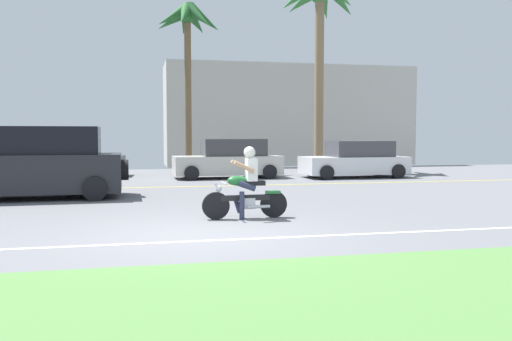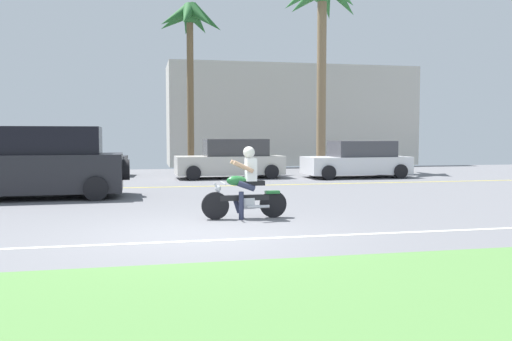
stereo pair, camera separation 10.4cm
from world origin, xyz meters
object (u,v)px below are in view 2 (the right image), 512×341
palm_tree_2 (322,8)px  suv_nearby (34,164)px  parked_car_3 (358,160)px  parked_car_2 (231,160)px  parked_car_1 (71,160)px  palm_tree_1 (190,28)px  motorcyclist (245,188)px

palm_tree_2 → suv_nearby: bearing=-142.4°
palm_tree_2 → parked_car_3: bearing=-84.9°
parked_car_2 → parked_car_3: 5.10m
parked_car_1 → palm_tree_1: 7.76m
suv_nearby → parked_car_1: size_ratio=1.12×
motorcyclist → palm_tree_2: bearing=65.0°
parked_car_2 → palm_tree_2: size_ratio=0.47×
palm_tree_1 → parked_car_2: bearing=-68.5°
parked_car_1 → suv_nearby: bearing=-89.6°
suv_nearby → parked_car_3: bearing=23.2°
parked_car_3 → palm_tree_1: size_ratio=0.56×
suv_nearby → parked_car_1: (-0.05, 7.80, -0.25)m
parked_car_2 → palm_tree_1: palm_tree_1 is taller
motorcyclist → parked_car_3: (6.41, 9.44, 0.07)m
palm_tree_2 → motorcyclist: bearing=-115.0°
parked_car_1 → palm_tree_1: bearing=12.6°
motorcyclist → parked_car_3: bearing=55.8°
parked_car_3 → parked_car_2: bearing=171.4°
parked_car_3 → palm_tree_2: size_ratio=0.46×
palm_tree_1 → palm_tree_2: palm_tree_2 is taller
motorcyclist → palm_tree_2: 15.99m
motorcyclist → palm_tree_2: size_ratio=0.19×
parked_car_1 → parked_car_2: (6.36, -2.18, 0.03)m
motorcyclist → palm_tree_1: size_ratio=0.23×
palm_tree_1 → motorcyclist: bearing=-90.2°
suv_nearby → palm_tree_1: bearing=60.8°
parked_car_2 → parked_car_3: size_ratio=1.01×
suv_nearby → parked_car_1: suv_nearby is taller
parked_car_3 → suv_nearby: bearing=-156.8°
parked_car_2 → palm_tree_2: (4.72, 2.86, 6.82)m
palm_tree_1 → parked_car_1: bearing=-167.4°
parked_car_2 → palm_tree_1: (-1.31, 3.31, 5.75)m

